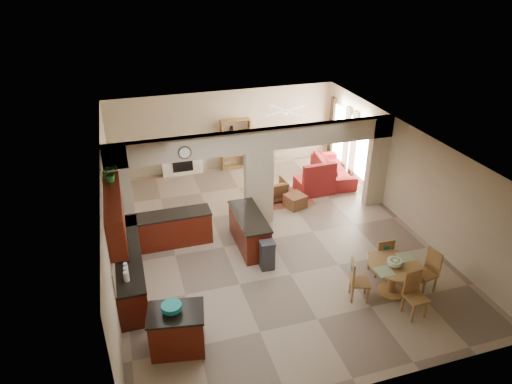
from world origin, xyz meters
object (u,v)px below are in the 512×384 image
object	(u,v)px
sofa	(333,169)
armchair	(274,190)
kitchen_island	(177,330)
dining_table	(393,274)

from	to	relation	value
sofa	armchair	size ratio (longest dim) A/B	3.27
kitchen_island	armchair	distance (m)	6.50
sofa	armchair	xyz separation A→B (m)	(-2.43, -0.87, -0.02)
sofa	kitchen_island	bearing A→B (deg)	141.71
dining_table	sofa	distance (m)	6.07
kitchen_island	dining_table	world-z (taller)	kitchen_island
kitchen_island	armchair	xyz separation A→B (m)	(3.80, 5.27, -0.14)
sofa	armchair	bearing A→B (deg)	116.90
kitchen_island	sofa	distance (m)	8.75
kitchen_island	armchair	size ratio (longest dim) A/B	1.64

